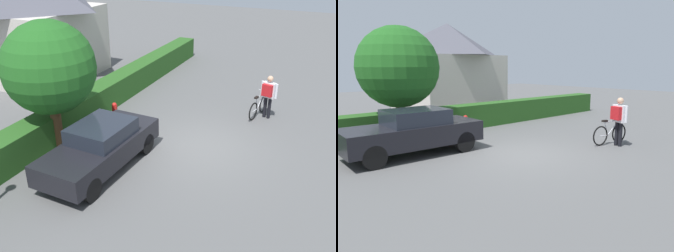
% 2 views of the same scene
% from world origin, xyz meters
% --- Properties ---
extents(ground_plane, '(60.00, 60.00, 0.00)m').
position_xyz_m(ground_plane, '(0.00, 0.00, 0.00)').
color(ground_plane, '#555555').
extents(hedge_row, '(20.81, 0.90, 1.05)m').
position_xyz_m(hedge_row, '(0.00, 4.71, 0.53)').
color(hedge_row, '#26531D').
rests_on(hedge_row, ground).
extents(house_distant, '(5.55, 5.01, 5.20)m').
position_xyz_m(house_distant, '(3.76, 9.86, 2.66)').
color(house_distant, beige).
rests_on(house_distant, ground).
extents(parked_car_near, '(4.30, 1.82, 1.43)m').
position_xyz_m(parked_car_near, '(-2.51, 2.17, 0.75)').
color(parked_car_near, black).
rests_on(parked_car_near, ground).
extents(bicycle, '(1.63, 0.53, 0.92)m').
position_xyz_m(bicycle, '(3.31, -1.22, 0.39)').
color(bicycle, black).
rests_on(bicycle, ground).
extents(person_rider, '(0.45, 0.66, 1.69)m').
position_xyz_m(person_rider, '(3.26, -1.55, 1.03)').
color(person_rider, black).
rests_on(person_rider, ground).
extents(tree_kerbside, '(2.92, 2.92, 4.18)m').
position_xyz_m(tree_kerbside, '(-1.92, 4.28, 2.70)').
color(tree_kerbside, brown).
rests_on(tree_kerbside, ground).
extents(fire_hydrant, '(0.20, 0.20, 0.81)m').
position_xyz_m(fire_hydrant, '(0.43, 3.53, 0.41)').
color(fire_hydrant, red).
rests_on(fire_hydrant, ground).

